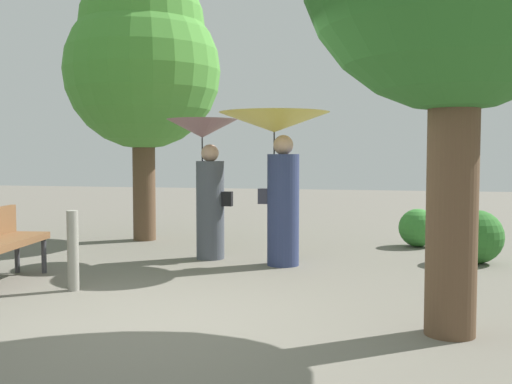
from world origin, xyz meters
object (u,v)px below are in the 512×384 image
(person_left, at_px, (206,165))
(person_right, at_px, (277,150))
(tree_mid_left, at_px, (143,57))
(path_marker_post, at_px, (73,251))

(person_left, relative_size, person_right, 0.97)
(tree_mid_left, bearing_deg, person_right, -33.85)
(person_right, relative_size, path_marker_post, 2.33)
(person_left, relative_size, path_marker_post, 2.26)
(tree_mid_left, xyz_separation_m, path_marker_post, (0.78, -3.69, -2.64))
(person_right, xyz_separation_m, tree_mid_left, (-2.62, 1.75, 1.56))
(person_left, xyz_separation_m, person_right, (1.05, -0.27, 0.21))
(tree_mid_left, relative_size, path_marker_post, 5.42)
(person_left, xyz_separation_m, tree_mid_left, (-1.57, 1.49, 1.77))
(person_left, height_order, person_right, person_right)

